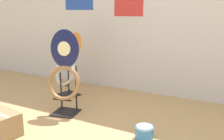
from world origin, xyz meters
The scene contains 4 objects.
wall_back centered at (0.00, 2.24, 1.30)m, with size 8.00×0.07×2.60m.
toilet_seat_display_orange_sun centered at (-1.08, 1.62, 0.43)m, with size 0.44×0.42×0.88m.
toilet_seat_display_navy_moon centered at (-0.72, 1.06, 0.45)m, with size 0.42×0.33×0.96m.
paint_can centered at (0.30, 0.92, 0.07)m, with size 0.17×0.17×0.13m.
Camera 1 is at (1.01, -1.08, 1.16)m, focal length 40.00 mm.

